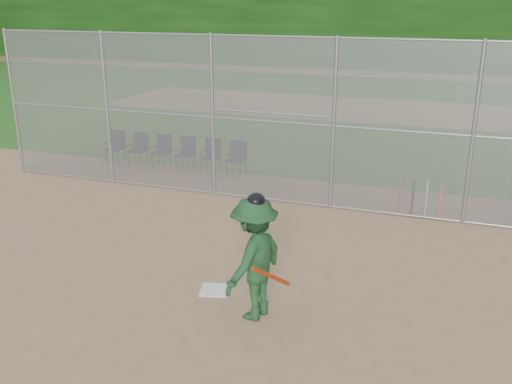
% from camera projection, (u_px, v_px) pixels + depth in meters
% --- Properties ---
extents(ground, '(100.00, 100.00, 0.00)m').
position_uv_depth(ground, '(206.00, 300.00, 9.49)').
color(ground, tan).
rests_on(ground, ground).
extents(grass_strip, '(100.00, 100.00, 0.00)m').
position_uv_depth(grass_strip, '(370.00, 110.00, 25.56)').
color(grass_strip, '#25611D').
rests_on(grass_strip, ground).
extents(dirt_patch_far, '(24.00, 24.00, 0.00)m').
position_uv_depth(dirt_patch_far, '(370.00, 110.00, 25.56)').
color(dirt_patch_far, tan).
rests_on(dirt_patch_far, ground).
extents(backstop_fence, '(16.09, 0.09, 4.00)m').
position_uv_depth(backstop_fence, '(291.00, 120.00, 13.28)').
color(backstop_fence, gray).
rests_on(backstop_fence, ground).
extents(home_plate, '(0.57, 0.57, 0.02)m').
position_uv_depth(home_plate, '(214.00, 290.00, 9.81)').
color(home_plate, white).
rests_on(home_plate, ground).
extents(batter_at_plate, '(1.14, 1.45, 2.06)m').
position_uv_depth(batter_at_plate, '(254.00, 258.00, 8.72)').
color(batter_at_plate, '#1C4624').
rests_on(batter_at_plate, ground).
extents(spare_bats, '(0.96, 0.33, 0.84)m').
position_uv_depth(spare_bats, '(419.00, 199.00, 13.02)').
color(spare_bats, '#D84C14').
rests_on(spare_bats, ground).
extents(chair_0, '(0.54, 0.52, 0.96)m').
position_uv_depth(chair_0, '(115.00, 147.00, 17.22)').
color(chair_0, '#0E1536').
rests_on(chair_0, ground).
extents(chair_1, '(0.54, 0.52, 0.96)m').
position_uv_depth(chair_1, '(138.00, 150.00, 16.98)').
color(chair_1, '#0E1536').
rests_on(chair_1, ground).
extents(chair_2, '(0.54, 0.52, 0.96)m').
position_uv_depth(chair_2, '(161.00, 152.00, 16.73)').
color(chair_2, '#0E1536').
rests_on(chair_2, ground).
extents(chair_3, '(0.54, 0.52, 0.96)m').
position_uv_depth(chair_3, '(185.00, 154.00, 16.49)').
color(chair_3, '#0E1536').
rests_on(chair_3, ground).
extents(chair_4, '(0.54, 0.52, 0.96)m').
position_uv_depth(chair_4, '(210.00, 157.00, 16.24)').
color(chair_4, '#0E1536').
rests_on(chair_4, ground).
extents(chair_5, '(0.54, 0.52, 0.96)m').
position_uv_depth(chair_5, '(236.00, 159.00, 15.99)').
color(chair_5, '#0E1536').
rests_on(chair_5, ground).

